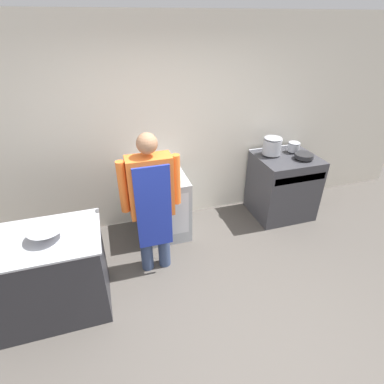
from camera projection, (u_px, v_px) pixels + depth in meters
name	position (u px, v px, depth m)	size (l,w,h in m)	color
ground_plane	(221.00, 335.00, 2.84)	(14.00, 14.00, 0.00)	#4C4742
wall_back	(166.00, 129.00, 3.91)	(8.00, 0.05, 2.70)	silver
prep_counter	(49.00, 275.00, 2.89)	(1.09, 0.73, 0.90)	#2D2D33
stove	(282.00, 186.00, 4.41)	(0.84, 0.73, 0.95)	#38383D
fridge_unit	(163.00, 205.00, 4.02)	(0.63, 0.67, 0.85)	#A8ADB2
person_cook	(151.00, 199.00, 3.16)	(0.64, 0.24, 1.67)	#38476B
mixing_bowl	(47.00, 234.00, 2.65)	(0.32, 0.32, 0.11)	#B2B5BC
stock_pot	(272.00, 145.00, 4.16)	(0.26, 0.26, 0.25)	#B2B5BC
saute_pan	(304.00, 156.00, 4.09)	(0.25, 0.25, 0.06)	#262628
sauce_pot	(294.00, 146.00, 4.28)	(0.17, 0.17, 0.14)	#B2B5BC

